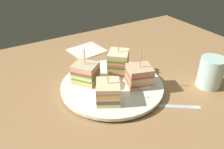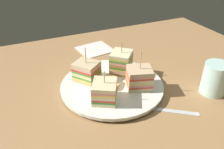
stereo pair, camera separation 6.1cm
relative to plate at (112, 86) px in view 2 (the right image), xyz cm
name	(u,v)px [view 2 (the right image)]	position (x,y,z in cm)	size (l,w,h in cm)	color
ground_plane	(112,91)	(0.00, 0.00, -1.83)	(117.98, 85.00, 1.80)	#A17649
plate	(112,86)	(0.00, 0.00, 0.00)	(28.08, 28.08, 1.53)	white
sandwich_wedge_0	(139,78)	(-6.07, 3.99, 3.34)	(7.78, 7.39, 10.36)	beige
sandwich_wedge_1	(121,62)	(-5.22, -5.06, 3.71)	(8.36, 8.43, 9.50)	beige
sandwich_wedge_2	(87,71)	(5.52, -4.72, 3.33)	(8.20, 8.34, 9.96)	#D9C17B
sandwich_wedge_3	(105,91)	(4.52, 5.68, 3.11)	(8.00, 8.27, 8.42)	beige
chip_pile	(109,81)	(0.87, 0.11, 1.78)	(6.86, 8.19, 2.31)	#DCBB68
spoon	(153,108)	(-5.51, 12.07, -0.54)	(13.28, 10.12, 1.00)	silver
napkin	(95,49)	(-4.44, -25.31, -0.68)	(11.57, 10.89, 0.50)	silver
drinking_glass	(215,81)	(-23.98, 12.60, 2.71)	(6.64, 6.64, 8.58)	silver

